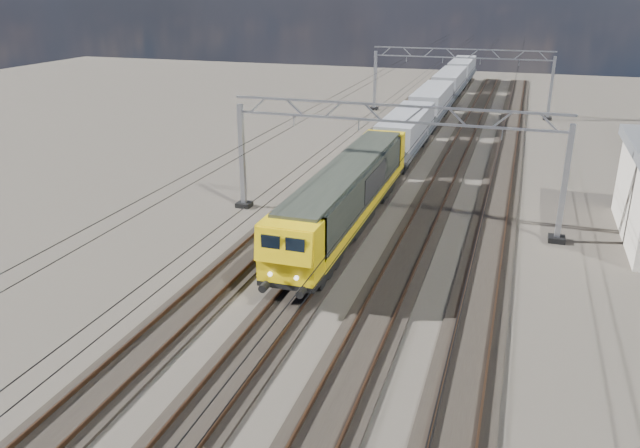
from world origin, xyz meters
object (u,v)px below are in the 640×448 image
(locomotive, at_px, (348,193))
(hopper_wagon_lead, at_px, (406,131))
(catenary_gantry_far, at_px, (460,79))
(hopper_wagon_third, at_px, (449,84))
(hopper_wagon_fourth, at_px, (462,70))
(hopper_wagon_mid, at_px, (432,103))
(catenary_gantry_mid, at_px, (391,160))

(locomotive, bearing_deg, hopper_wagon_lead, 90.00)
(catenary_gantry_far, relative_size, hopper_wagon_third, 1.53)
(locomotive, relative_size, hopper_wagon_lead, 1.62)
(catenary_gantry_far, height_order, locomotive, catenary_gantry_far)
(locomotive, xyz_separation_m, hopper_wagon_lead, (-0.00, 17.70, -0.09))
(catenary_gantry_far, xyz_separation_m, hopper_wagon_fourth, (-2.00, 22.21, -1.67))
(hopper_wagon_third, bearing_deg, locomotive, -90.00)
(locomotive, relative_size, hopper_wagon_third, 1.62)
(catenary_gantry_far, distance_m, hopper_wagon_lead, 20.56)
(hopper_wagon_third, height_order, hopper_wagon_fourth, same)
(locomotive, xyz_separation_m, hopper_wagon_third, (-0.00, 46.10, -0.09))
(locomotive, height_order, hopper_wagon_mid, locomotive)
(hopper_wagon_third, bearing_deg, catenary_gantry_far, -75.97)
(hopper_wagon_fourth, bearing_deg, hopper_wagon_lead, -90.00)
(catenary_gantry_mid, height_order, hopper_wagon_fourth, catenary_gantry_mid)
(locomotive, distance_m, hopper_wagon_mid, 31.90)
(catenary_gantry_far, bearing_deg, hopper_wagon_lead, -95.60)
(hopper_wagon_lead, bearing_deg, catenary_gantry_far, 84.40)
(catenary_gantry_mid, relative_size, hopper_wagon_lead, 1.53)
(catenary_gantry_mid, bearing_deg, hopper_wagon_mid, 93.84)
(catenary_gantry_mid, distance_m, hopper_wagon_lead, 15.82)
(hopper_wagon_lead, xyz_separation_m, hopper_wagon_mid, (0.00, 14.20, 0.00))
(hopper_wagon_fourth, bearing_deg, hopper_wagon_third, -90.00)
(hopper_wagon_lead, distance_m, hopper_wagon_third, 28.40)
(catenary_gantry_mid, xyz_separation_m, hopper_wagon_third, (-2.00, 44.01, -1.67))
(hopper_wagon_fourth, bearing_deg, catenary_gantry_mid, -88.03)
(catenary_gantry_far, height_order, hopper_wagon_third, catenary_gantry_far)
(catenary_gantry_mid, relative_size, hopper_wagon_fourth, 1.53)
(hopper_wagon_lead, relative_size, hopper_wagon_third, 1.00)
(catenary_gantry_mid, height_order, hopper_wagon_mid, catenary_gantry_mid)
(locomotive, height_order, hopper_wagon_fourth, locomotive)
(catenary_gantry_mid, relative_size, hopper_wagon_third, 1.53)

